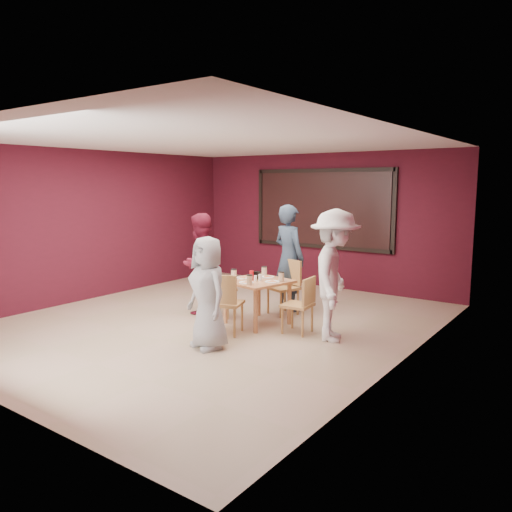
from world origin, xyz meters
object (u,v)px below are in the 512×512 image
Objects in this scene: chair_right at (302,302)px; diner_front at (208,293)px; diner_back at (289,258)px; diner_left at (200,263)px; dining_table at (257,285)px; chair_front at (225,300)px; diner_right at (335,276)px; chair_left at (218,287)px; chair_back at (287,284)px.

diner_front reaches higher than chair_right.
diner_back is 1.53m from diner_left.
dining_table is at bearing 177.51° from chair_right.
diner_back reaches higher than dining_table.
diner_front reaches higher than chair_front.
diner_front is at bearing -72.30° from chair_front.
diner_right is at bearing 0.79° from chair_right.
dining_table is 1.16× the size of chair_front.
diner_front is (0.18, -0.57, 0.24)m from chair_front.
diner_front is 1.88m from diner_left.
chair_right is 0.46× the size of diner_right.
diner_left is at bearing 179.37° from dining_table.
diner_back reaches higher than chair_left.
chair_left is (-0.76, 0.75, -0.03)m from chair_front.
chair_back is 1.07× the size of chair_left.
chair_back is at bearing 111.33° from diner_front.
chair_front is at bearing -141.06° from chair_right.
diner_left is at bearing 178.61° from chair_right.
chair_right is at bearing 80.66° from diner_left.
dining_table is 0.75m from chair_front.
diner_right is (0.51, 0.01, 0.44)m from chair_right.
diner_back is at bearing 129.68° from chair_right.
diner_left is at bearing -147.75° from chair_back.
diner_front is (0.94, -1.32, 0.27)m from chair_left.
chair_right is at bearing -1.58° from chair_left.
diner_back reaches higher than chair_back.
diner_right is at bearing -32.34° from chair_back.
diner_right reaches higher than dining_table.
chair_back is at bearing 86.93° from dining_table.
diner_right is at bearing 81.10° from diner_left.
chair_back is 1.15m from chair_left.
chair_back is 0.54× the size of diner_left.
diner_back is at bearing 31.52° from diner_right.
chair_right is (0.87, 0.70, -0.04)m from chair_front.
diner_front is (-0.69, -1.28, 0.28)m from chair_right.
dining_table is 1.33m from diner_front.
dining_table is 0.82m from chair_left.
chair_back reaches higher than dining_table.
diner_front reaches higher than chair_back.
diner_left is 0.92× the size of diner_right.
diner_left is (-0.39, 0.00, 0.36)m from chair_left.
dining_table is 0.84m from chair_right.
chair_left is 1.02× the size of chair_right.
chair_left is 0.57× the size of diner_front.
diner_front is 2.39m from diner_back.
chair_right is at bearing 69.76° from diner_right.
diner_back is (-0.04, 1.80, 0.40)m from chair_front.
diner_left reaches higher than chair_left.
chair_front is at bearing 48.88° from diner_left.
diner_right is at bearing 65.61° from diner_front.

